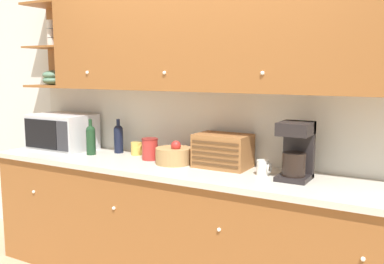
{
  "coord_description": "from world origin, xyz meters",
  "views": [
    {
      "loc": [
        1.57,
        -2.94,
        1.65
      ],
      "look_at": [
        0.0,
        -0.21,
        1.2
      ],
      "focal_mm": 40.0,
      "sensor_mm": 36.0,
      "label": 1
    }
  ],
  "objects_px": {
    "fruit_basket": "(174,155)",
    "coffee_maker": "(296,150)",
    "storage_canister": "(150,149)",
    "mug_blue_second": "(263,168)",
    "wine_bottle": "(119,137)",
    "mug": "(137,149)",
    "microwave": "(62,132)",
    "second_wine_bottle": "(91,139)",
    "bread_box": "(223,151)"
  },
  "relations": [
    {
      "from": "fruit_basket",
      "to": "coffee_maker",
      "type": "distance_m",
      "value": 0.94
    },
    {
      "from": "storage_canister",
      "to": "mug_blue_second",
      "type": "relative_size",
      "value": 1.65
    },
    {
      "from": "wine_bottle",
      "to": "storage_canister",
      "type": "height_order",
      "value": "wine_bottle"
    },
    {
      "from": "wine_bottle",
      "to": "mug",
      "type": "xyz_separation_m",
      "value": [
        0.2,
        -0.0,
        -0.08
      ]
    },
    {
      "from": "microwave",
      "to": "coffee_maker",
      "type": "xyz_separation_m",
      "value": [
        2.13,
        -0.01,
        0.03
      ]
    },
    {
      "from": "mug",
      "to": "coffee_maker",
      "type": "bearing_deg",
      "value": -5.24
    },
    {
      "from": "second_wine_bottle",
      "to": "coffee_maker",
      "type": "xyz_separation_m",
      "value": [
        1.73,
        0.05,
        0.06
      ]
    },
    {
      "from": "storage_canister",
      "to": "coffee_maker",
      "type": "relative_size",
      "value": 0.46
    },
    {
      "from": "second_wine_bottle",
      "to": "coffee_maker",
      "type": "height_order",
      "value": "coffee_maker"
    },
    {
      "from": "wine_bottle",
      "to": "bread_box",
      "type": "bearing_deg",
      "value": -3.3
    },
    {
      "from": "bread_box",
      "to": "mug_blue_second",
      "type": "bearing_deg",
      "value": -14.25
    },
    {
      "from": "second_wine_bottle",
      "to": "storage_canister",
      "type": "relative_size",
      "value": 1.74
    },
    {
      "from": "mug",
      "to": "second_wine_bottle",
      "type": "bearing_deg",
      "value": -153.09
    },
    {
      "from": "storage_canister",
      "to": "bread_box",
      "type": "bearing_deg",
      "value": 4.32
    },
    {
      "from": "second_wine_bottle",
      "to": "wine_bottle",
      "type": "distance_m",
      "value": 0.23
    },
    {
      "from": "mug",
      "to": "coffee_maker",
      "type": "xyz_separation_m",
      "value": [
        1.38,
        -0.13,
        0.14
      ]
    },
    {
      "from": "mug",
      "to": "storage_canister",
      "type": "height_order",
      "value": "storage_canister"
    },
    {
      "from": "microwave",
      "to": "bread_box",
      "type": "height_order",
      "value": "microwave"
    },
    {
      "from": "fruit_basket",
      "to": "coffee_maker",
      "type": "relative_size",
      "value": 0.73
    },
    {
      "from": "second_wine_bottle",
      "to": "mug_blue_second",
      "type": "xyz_separation_m",
      "value": [
        1.51,
        0.03,
        -0.08
      ]
    },
    {
      "from": "mug",
      "to": "fruit_basket",
      "type": "distance_m",
      "value": 0.47
    },
    {
      "from": "fruit_basket",
      "to": "microwave",
      "type": "bearing_deg",
      "value": 179.25
    },
    {
      "from": "storage_canister",
      "to": "coffee_maker",
      "type": "height_order",
      "value": "coffee_maker"
    },
    {
      "from": "wine_bottle",
      "to": "mug",
      "type": "distance_m",
      "value": 0.21
    },
    {
      "from": "fruit_basket",
      "to": "mug",
      "type": "bearing_deg",
      "value": 163.66
    },
    {
      "from": "second_wine_bottle",
      "to": "bread_box",
      "type": "distance_m",
      "value": 1.18
    },
    {
      "from": "bread_box",
      "to": "wine_bottle",
      "type": "bearing_deg",
      "value": 176.7
    },
    {
      "from": "bread_box",
      "to": "coffee_maker",
      "type": "relative_size",
      "value": 1.05
    },
    {
      "from": "storage_canister",
      "to": "second_wine_bottle",
      "type": "bearing_deg",
      "value": -172.48
    },
    {
      "from": "mug",
      "to": "mug_blue_second",
      "type": "distance_m",
      "value": 1.18
    },
    {
      "from": "mug_blue_second",
      "to": "fruit_basket",
      "type": "bearing_deg",
      "value": 179.11
    },
    {
      "from": "microwave",
      "to": "mug_blue_second",
      "type": "xyz_separation_m",
      "value": [
        1.91,
        -0.03,
        -0.11
      ]
    },
    {
      "from": "mug_blue_second",
      "to": "coffee_maker",
      "type": "relative_size",
      "value": 0.28
    },
    {
      "from": "microwave",
      "to": "mug_blue_second",
      "type": "distance_m",
      "value": 1.91
    },
    {
      "from": "microwave",
      "to": "coffee_maker",
      "type": "height_order",
      "value": "coffee_maker"
    },
    {
      "from": "second_wine_bottle",
      "to": "coffee_maker",
      "type": "relative_size",
      "value": 0.8
    },
    {
      "from": "wine_bottle",
      "to": "bread_box",
      "type": "distance_m",
      "value": 1.02
    },
    {
      "from": "mug",
      "to": "coffee_maker",
      "type": "relative_size",
      "value": 0.29
    },
    {
      "from": "storage_canister",
      "to": "fruit_basket",
      "type": "xyz_separation_m",
      "value": [
        0.24,
        -0.03,
        -0.02
      ]
    },
    {
      "from": "mug",
      "to": "storage_canister",
      "type": "xyz_separation_m",
      "value": [
        0.21,
        -0.1,
        0.03
      ]
    },
    {
      "from": "mug",
      "to": "storage_canister",
      "type": "distance_m",
      "value": 0.23
    },
    {
      "from": "wine_bottle",
      "to": "fruit_basket",
      "type": "relative_size",
      "value": 1.06
    },
    {
      "from": "fruit_basket",
      "to": "coffee_maker",
      "type": "bearing_deg",
      "value": 0.29
    },
    {
      "from": "storage_canister",
      "to": "microwave",
      "type": "bearing_deg",
      "value": -179.15
    },
    {
      "from": "fruit_basket",
      "to": "mug_blue_second",
      "type": "xyz_separation_m",
      "value": [
        0.72,
        -0.01,
        -0.01
      ]
    },
    {
      "from": "coffee_maker",
      "to": "microwave",
      "type": "bearing_deg",
      "value": 179.71
    },
    {
      "from": "mug",
      "to": "fruit_basket",
      "type": "relative_size",
      "value": 0.39
    },
    {
      "from": "coffee_maker",
      "to": "wine_bottle",
      "type": "bearing_deg",
      "value": 175.28
    },
    {
      "from": "coffee_maker",
      "to": "mug",
      "type": "bearing_deg",
      "value": 174.76
    },
    {
      "from": "mug_blue_second",
      "to": "mug",
      "type": "bearing_deg",
      "value": 173.03
    }
  ]
}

